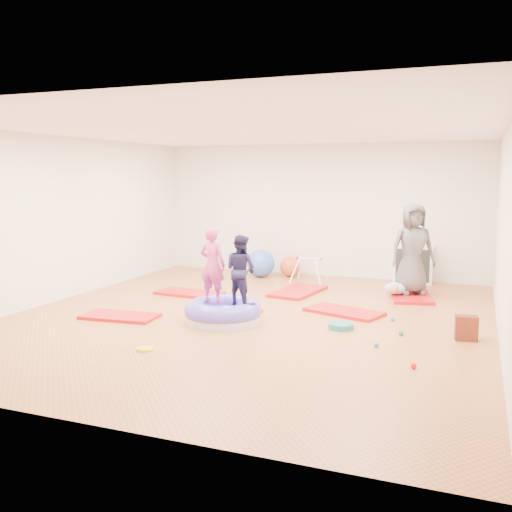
% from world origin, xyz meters
% --- Properties ---
extents(room, '(7.01, 8.01, 2.81)m').
position_xyz_m(room, '(0.00, 0.00, 1.40)').
color(room, '#BC6C41').
rests_on(room, ground).
extents(gym_mat_front_left, '(1.18, 0.66, 0.05)m').
position_xyz_m(gym_mat_front_left, '(-1.80, -0.74, 0.02)').
color(gym_mat_front_left, red).
rests_on(gym_mat_front_left, ground).
extents(gym_mat_mid_left, '(1.22, 0.67, 0.05)m').
position_xyz_m(gym_mat_mid_left, '(-1.64, 1.17, 0.02)').
color(gym_mat_mid_left, red).
rests_on(gym_mat_mid_left, ground).
extents(gym_mat_center_back, '(0.83, 1.38, 0.05)m').
position_xyz_m(gym_mat_center_back, '(0.16, 2.01, 0.03)').
color(gym_mat_center_back, red).
rests_on(gym_mat_center_back, ground).
extents(gym_mat_right, '(1.30, 0.93, 0.05)m').
position_xyz_m(gym_mat_right, '(1.29, 0.77, 0.02)').
color(gym_mat_right, red).
rests_on(gym_mat_right, ground).
extents(gym_mat_rear_right, '(0.93, 1.45, 0.06)m').
position_xyz_m(gym_mat_rear_right, '(2.12, 2.39, 0.03)').
color(gym_mat_rear_right, red).
rests_on(gym_mat_rear_right, ground).
extents(inflatable_cushion, '(1.14, 1.14, 0.36)m').
position_xyz_m(inflatable_cushion, '(-0.24, -0.40, 0.14)').
color(inflatable_cushion, silver).
rests_on(inflatable_cushion, ground).
extents(child_pink, '(0.43, 0.31, 1.11)m').
position_xyz_m(child_pink, '(-0.42, -0.37, 0.89)').
color(child_pink, '#C73D7B').
rests_on(child_pink, inflatable_cushion).
extents(child_navy, '(0.59, 0.52, 1.02)m').
position_xyz_m(child_navy, '(0.03, -0.37, 0.84)').
color(child_navy, '#1F1C42').
rests_on(child_navy, inflatable_cushion).
extents(adult_caregiver, '(0.93, 0.81, 1.61)m').
position_xyz_m(adult_caregiver, '(2.13, 2.45, 0.86)').
color(adult_caregiver, '#4E4E4E').
rests_on(adult_caregiver, gym_mat_rear_right).
extents(infant, '(0.37, 0.38, 0.22)m').
position_xyz_m(infant, '(1.87, 2.21, 0.17)').
color(infant, '#A8C0D2').
rests_on(infant, gym_mat_rear_right).
extents(ball_pit_balls, '(3.50, 2.15, 0.07)m').
position_xyz_m(ball_pit_balls, '(1.37, -0.18, 0.03)').
color(ball_pit_balls, blue).
rests_on(ball_pit_balls, ground).
extents(exercise_ball_blue, '(0.59, 0.59, 0.59)m').
position_xyz_m(exercise_ball_blue, '(-1.07, 3.32, 0.29)').
color(exercise_ball_blue, blue).
rests_on(exercise_ball_blue, ground).
extents(exercise_ball_orange, '(0.44, 0.44, 0.44)m').
position_xyz_m(exercise_ball_orange, '(-0.50, 3.60, 0.22)').
color(exercise_ball_orange, '#D85A29').
rests_on(exercise_ball_orange, ground).
extents(infant_play_gym, '(0.66, 0.63, 0.51)m').
position_xyz_m(infant_play_gym, '(0.07, 3.04, 0.34)').
color(infant_play_gym, white).
rests_on(infant_play_gym, ground).
extents(cube_shelf, '(0.75, 0.37, 0.75)m').
position_xyz_m(cube_shelf, '(2.02, 3.79, 0.38)').
color(cube_shelf, white).
rests_on(cube_shelf, ground).
extents(balance_disc, '(0.35, 0.35, 0.08)m').
position_xyz_m(balance_disc, '(1.45, -0.14, 0.04)').
color(balance_disc, '#1E7777').
rests_on(balance_disc, ground).
extents(backpack, '(0.30, 0.21, 0.32)m').
position_xyz_m(backpack, '(3.10, -0.10, 0.16)').
color(backpack, '#A3371A').
rests_on(backpack, ground).
extents(yellow_toy, '(0.21, 0.21, 0.03)m').
position_xyz_m(yellow_toy, '(-0.57, -2.00, 0.02)').
color(yellow_toy, yellow).
rests_on(yellow_toy, ground).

